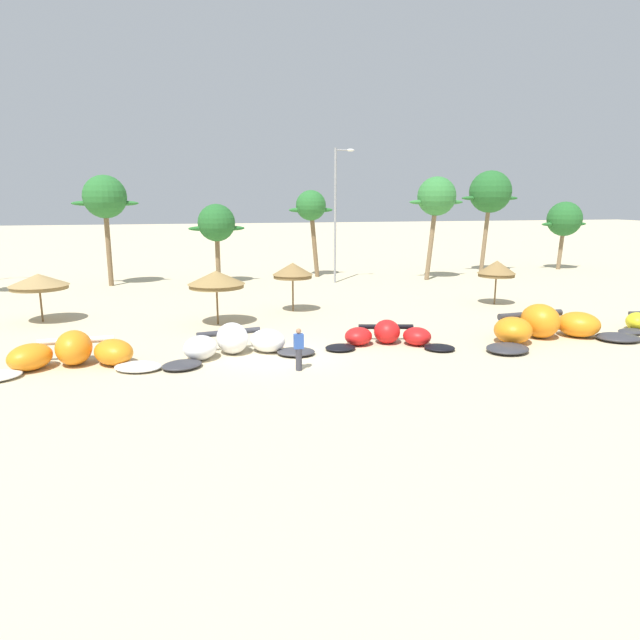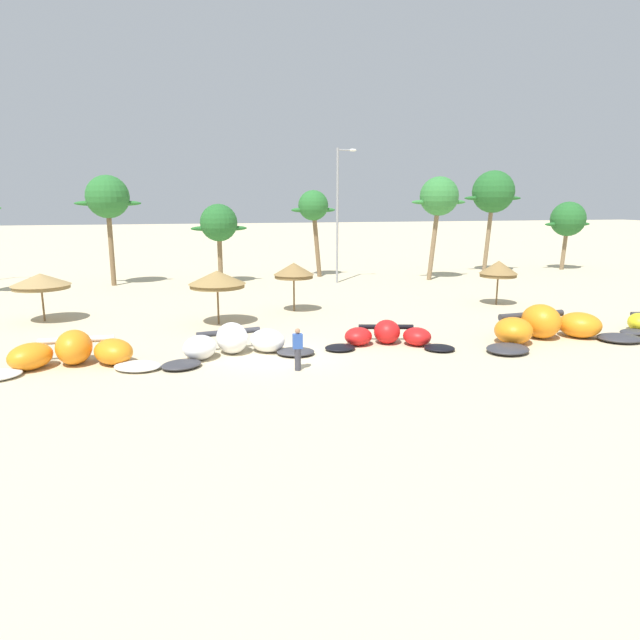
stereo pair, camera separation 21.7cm
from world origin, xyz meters
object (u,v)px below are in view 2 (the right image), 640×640
palm_left_of_gap (219,224)px  person_near_kites (298,349)px  beach_umbrella_middle (217,279)px  palm_left (108,198)px  beach_umbrella_near_van (41,281)px  palm_center_left (313,207)px  palm_right_of_gap (493,193)px  palm_right (568,220)px  lamppost_west_center (339,210)px  beach_umbrella_near_palms (294,270)px  kite_right_of_center (547,327)px  palm_center_right (439,198)px  beach_umbrella_outermost (499,269)px  kite_center (388,336)px  kite_left_of_center (234,343)px  kite_left (73,353)px

palm_left_of_gap → person_near_kites: bearing=-86.6°
beach_umbrella_middle → palm_left: palm_left is taller
beach_umbrella_near_van → palm_center_left: (17.64, 13.64, 3.52)m
palm_center_left → palm_right_of_gap: 15.60m
beach_umbrella_middle → palm_right_of_gap: palm_right_of_gap is taller
palm_right_of_gap → beach_umbrella_middle: bearing=-147.2°
beach_umbrella_middle → palm_right: bearing=26.5°
beach_umbrella_near_van → lamppost_west_center: size_ratio=0.30×
palm_right_of_gap → lamppost_west_center: (-14.39, -2.77, -1.32)m
beach_umbrella_near_palms → kite_right_of_center: bearing=-43.0°
palm_left_of_gap → palm_center_left: 8.00m
beach_umbrella_near_van → palm_center_right: 28.84m
palm_right_of_gap → beach_umbrella_outermost: bearing=-118.0°
beach_umbrella_outermost → palm_center_right: 11.84m
kite_center → beach_umbrella_near_palms: size_ratio=2.03×
beach_umbrella_middle → lamppost_west_center: size_ratio=0.29×
kite_left_of_center → palm_right: 39.03m
kite_center → palm_center_right: size_ratio=0.71×
beach_umbrella_outermost → person_near_kites: bearing=-144.1°
beach_umbrella_near_van → beach_umbrella_middle: beach_umbrella_middle is taller
kite_right_of_center → palm_center_left: palm_center_left is taller
kite_left → lamppost_west_center: bearing=50.5°
kite_left → beach_umbrella_middle: size_ratio=2.41×
palm_center_left → kite_left_of_center: bearing=-110.5°
palm_right_of_gap → palm_center_right: bearing=-154.9°
palm_left_of_gap → palm_center_right: 17.08m
beach_umbrella_near_van → beach_umbrella_near_palms: beach_umbrella_near_palms is taller
beach_umbrella_near_palms → beach_umbrella_outermost: (12.41, -0.80, -0.16)m
palm_left_of_gap → palm_right: 31.15m
palm_left → beach_umbrella_near_van: bearing=-99.6°
person_near_kites → palm_center_right: size_ratio=0.20×
palm_center_left → kite_right_of_center: bearing=-76.4°
kite_left → palm_center_left: 27.54m
beach_umbrella_outermost → beach_umbrella_near_palms: bearing=176.3°
kite_left_of_center → palm_center_left: size_ratio=0.92×
palm_left → lamppost_west_center: size_ratio=0.80×
beach_umbrella_outermost → palm_left_of_gap: (-15.79, 13.04, 2.30)m
kite_center → palm_right_of_gap: 28.41m
palm_center_right → lamppost_west_center: size_ratio=0.80×
kite_right_of_center → beach_umbrella_near_van: bearing=157.4°
beach_umbrella_outermost → palm_right_of_gap: 16.51m
beach_umbrella_near_van → lamppost_west_center: 21.54m
beach_umbrella_middle → palm_left_of_gap: (1.03, 14.65, 2.16)m
palm_left → kite_left: bearing=-87.6°
kite_left_of_center → beach_umbrella_middle: (-0.29, 6.12, 1.84)m
kite_left → beach_umbrella_middle: beach_umbrella_middle is taller
palm_left_of_gap → lamppost_west_center: lamppost_west_center is taller
palm_left → palm_right: 39.01m
kite_left → kite_right_of_center: bearing=-1.6°
beach_umbrella_outermost → palm_center_right: palm_center_right is taller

